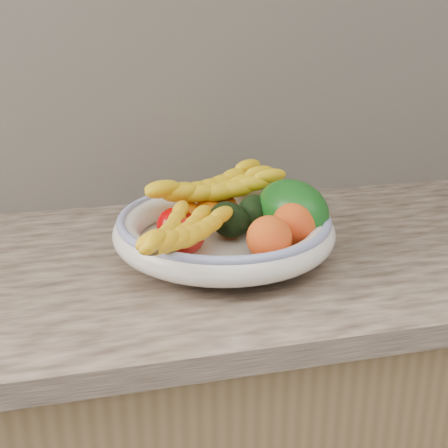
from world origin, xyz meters
The scene contains 14 objects.
kitchen_counter centered at (0.00, 1.69, 0.46)m, with size 2.44×0.66×1.40m.
fruit_bowl centered at (0.00, 1.66, 0.95)m, with size 0.39×0.39×0.08m.
clementine_back_left centered at (-0.05, 1.74, 0.95)m, with size 0.05×0.05×0.05m, color #E26604.
clementine_back_right centered at (0.02, 1.76, 0.95)m, with size 0.05×0.05×0.05m, color #EF5205.
clementine_back_mid centered at (-0.01, 1.74, 0.95)m, with size 0.06×0.06×0.05m, color orange.
tomato_left centered at (-0.08, 1.67, 0.96)m, with size 0.07×0.07×0.06m, color #AD0001.
tomato_near_left centered at (-0.08, 1.61, 0.96)m, with size 0.07×0.07×0.06m, color #AE0F0B.
avocado_center centered at (0.01, 1.67, 0.96)m, with size 0.06×0.09×0.06m, color black.
avocado_right centered at (0.06, 1.69, 0.96)m, with size 0.06×0.09×0.06m, color black.
green_mango centered at (0.12, 1.66, 0.98)m, with size 0.10×0.16×0.11m, color #0D4910.
peach_front centered at (0.05, 1.56, 0.97)m, with size 0.08×0.08×0.08m, color orange.
peach_right centered at (0.11, 1.61, 0.97)m, with size 0.08×0.08×0.08m, color orange.
banana_bunch_back centered at (0.00, 1.76, 0.99)m, with size 0.29×0.11×0.08m, color yellow, non-canonical shape.
banana_bunch_front centered at (-0.10, 1.56, 0.98)m, with size 0.26×0.11×0.07m, color yellow, non-canonical shape.
Camera 1 is at (-0.24, 0.67, 1.35)m, focal length 50.00 mm.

